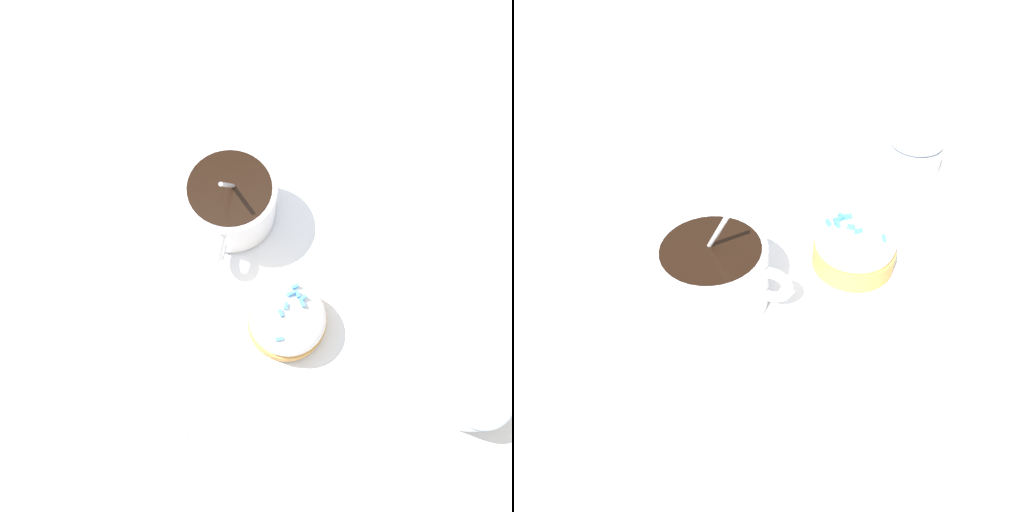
% 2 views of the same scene
% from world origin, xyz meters
% --- Properties ---
extents(ground_plane, '(3.00, 3.00, 0.00)m').
position_xyz_m(ground_plane, '(0.00, 0.00, 0.00)').
color(ground_plane, silver).
extents(paper_napkin, '(0.30, 0.28, 0.00)m').
position_xyz_m(paper_napkin, '(0.00, 0.00, 0.00)').
color(paper_napkin, white).
rests_on(paper_napkin, ground_plane).
extents(coffee_cup, '(0.11, 0.09, 0.10)m').
position_xyz_m(coffee_cup, '(0.07, 0.01, 0.04)').
color(coffee_cup, white).
rests_on(coffee_cup, paper_napkin).
extents(frosted_pastry, '(0.08, 0.08, 0.05)m').
position_xyz_m(frosted_pastry, '(-0.07, -0.00, 0.02)').
color(frosted_pastry, '#D19347').
rests_on(frosted_pastry, paper_napkin).
extents(sugar_bowl, '(0.06, 0.06, 0.05)m').
position_xyz_m(sugar_bowl, '(-0.20, -0.13, 0.03)').
color(sugar_bowl, silver).
rests_on(sugar_bowl, ground_plane).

